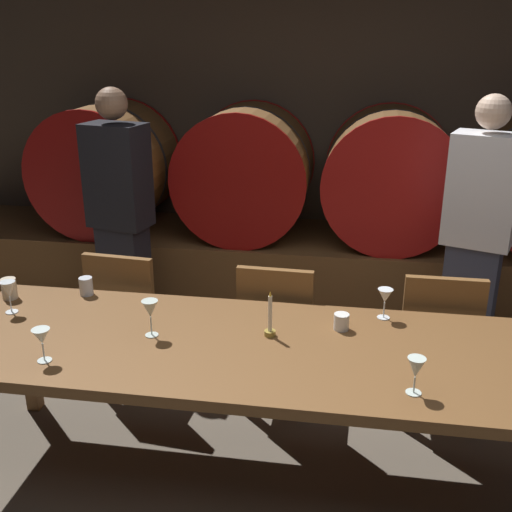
% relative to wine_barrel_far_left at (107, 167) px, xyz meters
% --- Properties ---
extents(back_wall, '(7.03, 0.24, 2.47)m').
position_rel_wine_barrel_far_left_xyz_m(back_wall, '(1.65, 0.55, 0.22)').
color(back_wall, '#473A2D').
rests_on(back_wall, ground).
extents(barrel_shelf, '(6.33, 0.90, 0.54)m').
position_rel_wine_barrel_far_left_xyz_m(barrel_shelf, '(1.65, 0.00, -0.75)').
color(barrel_shelf, brown).
rests_on(barrel_shelf, ground).
extents(wine_barrel_far_left, '(0.98, 0.81, 0.98)m').
position_rel_wine_barrel_far_left_xyz_m(wine_barrel_far_left, '(0.00, 0.00, 0.00)').
color(wine_barrel_far_left, brown).
rests_on(wine_barrel_far_left, barrel_shelf).
extents(wine_barrel_center_left, '(0.98, 0.81, 0.98)m').
position_rel_wine_barrel_far_left_xyz_m(wine_barrel_center_left, '(1.10, 0.00, 0.00)').
color(wine_barrel_center_left, brown).
rests_on(wine_barrel_center_left, barrel_shelf).
extents(wine_barrel_center_right, '(0.98, 0.81, 0.98)m').
position_rel_wine_barrel_far_left_xyz_m(wine_barrel_center_right, '(2.17, 0.00, 0.00)').
color(wine_barrel_center_right, brown).
rests_on(wine_barrel_center_right, barrel_shelf).
extents(dining_table, '(2.91, 0.91, 0.74)m').
position_rel_wine_barrel_far_left_xyz_m(dining_table, '(1.56, -2.12, -0.34)').
color(dining_table, brown).
rests_on(dining_table, ground).
extents(chair_left, '(0.43, 0.43, 0.88)m').
position_rel_wine_barrel_far_left_xyz_m(chair_left, '(0.67, -1.43, -0.53)').
color(chair_left, brown).
rests_on(chair_left, ground).
extents(chair_center, '(0.41, 0.41, 0.88)m').
position_rel_wine_barrel_far_left_xyz_m(chair_center, '(1.53, -1.48, -0.53)').
color(chair_center, brown).
rests_on(chair_center, ground).
extents(chair_right, '(0.40, 0.40, 0.88)m').
position_rel_wine_barrel_far_left_xyz_m(chair_right, '(2.38, -1.46, -0.53)').
color(chair_right, brown).
rests_on(chair_right, ground).
extents(guest_left, '(0.42, 0.32, 1.70)m').
position_rel_wine_barrel_far_left_xyz_m(guest_left, '(0.42, -0.84, -0.15)').
color(guest_left, black).
rests_on(guest_left, ground).
extents(guest_right, '(0.44, 0.36, 1.70)m').
position_rel_wine_barrel_far_left_xyz_m(guest_right, '(2.63, -0.93, -0.15)').
color(guest_right, '#33384C').
rests_on(guest_right, ground).
extents(candle_center, '(0.05, 0.05, 0.22)m').
position_rel_wine_barrel_far_left_xyz_m(candle_center, '(1.57, -2.03, -0.22)').
color(candle_center, olive).
rests_on(candle_center, dining_table).
extents(wine_glass_far_left, '(0.07, 0.07, 0.16)m').
position_rel_wine_barrel_far_left_xyz_m(wine_glass_far_left, '(0.29, -1.99, -0.16)').
color(wine_glass_far_left, white).
rests_on(wine_glass_far_left, dining_table).
extents(wine_glass_left, '(0.08, 0.08, 0.15)m').
position_rel_wine_barrel_far_left_xyz_m(wine_glass_left, '(0.67, -2.39, -0.17)').
color(wine_glass_left, silver).
rests_on(wine_glass_left, dining_table).
extents(wine_glass_center, '(0.07, 0.07, 0.17)m').
position_rel_wine_barrel_far_left_xyz_m(wine_glass_center, '(1.04, -2.11, -0.16)').
color(wine_glass_center, silver).
rests_on(wine_glass_center, dining_table).
extents(wine_glass_right, '(0.07, 0.07, 0.15)m').
position_rel_wine_barrel_far_left_xyz_m(wine_glass_right, '(2.08, -1.76, -0.17)').
color(wine_glass_right, white).
rests_on(wine_glass_right, dining_table).
extents(wine_glass_far_right, '(0.07, 0.07, 0.15)m').
position_rel_wine_barrel_far_left_xyz_m(wine_glass_far_right, '(2.17, -2.40, -0.18)').
color(wine_glass_far_right, silver).
rests_on(wine_glass_far_right, dining_table).
extents(cup_far_left, '(0.08, 0.08, 0.11)m').
position_rel_wine_barrel_far_left_xyz_m(cup_far_left, '(0.20, -1.83, -0.23)').
color(cup_far_left, beige).
rests_on(cup_far_left, dining_table).
extents(cup_center_left, '(0.07, 0.07, 0.09)m').
position_rel_wine_barrel_far_left_xyz_m(cup_center_left, '(0.56, -1.73, -0.24)').
color(cup_center_left, silver).
rests_on(cup_center_left, dining_table).
extents(cup_center_right, '(0.07, 0.07, 0.08)m').
position_rel_wine_barrel_far_left_xyz_m(cup_center_right, '(1.88, -1.91, -0.24)').
color(cup_center_right, white).
rests_on(cup_center_right, dining_table).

